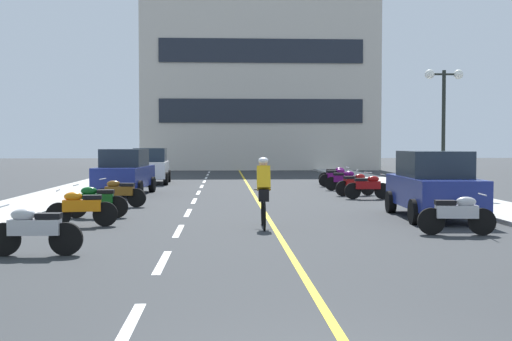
# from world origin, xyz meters

# --- Properties ---
(ground_plane) EXTENTS (140.00, 140.00, 0.00)m
(ground_plane) POSITION_xyz_m (0.00, 21.00, 0.00)
(ground_plane) COLOR #2D3033
(curb_left) EXTENTS (2.40, 72.00, 0.12)m
(curb_left) POSITION_xyz_m (-7.20, 24.00, 0.06)
(curb_left) COLOR #A8A8A3
(curb_left) RESTS_ON ground
(curb_right) EXTENTS (2.40, 72.00, 0.12)m
(curb_right) POSITION_xyz_m (7.20, 24.00, 0.06)
(curb_right) COLOR #A8A8A3
(curb_right) RESTS_ON ground
(lane_dash_0) EXTENTS (0.14, 2.20, 0.01)m
(lane_dash_0) POSITION_xyz_m (-2.00, 2.00, 0.00)
(lane_dash_0) COLOR silver
(lane_dash_0) RESTS_ON ground
(lane_dash_1) EXTENTS (0.14, 2.20, 0.01)m
(lane_dash_1) POSITION_xyz_m (-2.00, 6.00, 0.00)
(lane_dash_1) COLOR silver
(lane_dash_1) RESTS_ON ground
(lane_dash_2) EXTENTS (0.14, 2.20, 0.01)m
(lane_dash_2) POSITION_xyz_m (-2.00, 10.00, 0.00)
(lane_dash_2) COLOR silver
(lane_dash_2) RESTS_ON ground
(lane_dash_3) EXTENTS (0.14, 2.20, 0.01)m
(lane_dash_3) POSITION_xyz_m (-2.00, 14.00, 0.00)
(lane_dash_3) COLOR silver
(lane_dash_3) RESTS_ON ground
(lane_dash_4) EXTENTS (0.14, 2.20, 0.01)m
(lane_dash_4) POSITION_xyz_m (-2.00, 18.00, 0.00)
(lane_dash_4) COLOR silver
(lane_dash_4) RESTS_ON ground
(lane_dash_5) EXTENTS (0.14, 2.20, 0.01)m
(lane_dash_5) POSITION_xyz_m (-2.00, 22.00, 0.00)
(lane_dash_5) COLOR silver
(lane_dash_5) RESTS_ON ground
(lane_dash_6) EXTENTS (0.14, 2.20, 0.01)m
(lane_dash_6) POSITION_xyz_m (-2.00, 26.00, 0.00)
(lane_dash_6) COLOR silver
(lane_dash_6) RESTS_ON ground
(lane_dash_7) EXTENTS (0.14, 2.20, 0.01)m
(lane_dash_7) POSITION_xyz_m (-2.00, 30.00, 0.00)
(lane_dash_7) COLOR silver
(lane_dash_7) RESTS_ON ground
(lane_dash_8) EXTENTS (0.14, 2.20, 0.01)m
(lane_dash_8) POSITION_xyz_m (-2.00, 34.00, 0.00)
(lane_dash_8) COLOR silver
(lane_dash_8) RESTS_ON ground
(lane_dash_9) EXTENTS (0.14, 2.20, 0.01)m
(lane_dash_9) POSITION_xyz_m (-2.00, 38.00, 0.00)
(lane_dash_9) COLOR silver
(lane_dash_9) RESTS_ON ground
(lane_dash_10) EXTENTS (0.14, 2.20, 0.01)m
(lane_dash_10) POSITION_xyz_m (-2.00, 42.00, 0.00)
(lane_dash_10) COLOR silver
(lane_dash_10) RESTS_ON ground
(lane_dash_11) EXTENTS (0.14, 2.20, 0.01)m
(lane_dash_11) POSITION_xyz_m (-2.00, 46.00, 0.00)
(lane_dash_11) COLOR silver
(lane_dash_11) RESTS_ON ground
(centre_line_yellow) EXTENTS (0.12, 66.00, 0.01)m
(centre_line_yellow) POSITION_xyz_m (0.25, 24.00, 0.00)
(centre_line_yellow) COLOR gold
(centre_line_yellow) RESTS_ON ground
(office_building) EXTENTS (18.68, 10.08, 15.32)m
(office_building) POSITION_xyz_m (1.97, 49.98, 7.66)
(office_building) COLOR beige
(office_building) RESTS_ON ground
(street_lamp_mid) EXTENTS (1.46, 0.36, 4.70)m
(street_lamp_mid) POSITION_xyz_m (7.32, 19.08, 3.59)
(street_lamp_mid) COLOR black
(street_lamp_mid) RESTS_ON curb_right
(parked_car_near) EXTENTS (2.07, 4.27, 1.82)m
(parked_car_near) POSITION_xyz_m (4.72, 12.27, 0.92)
(parked_car_near) COLOR black
(parked_car_near) RESTS_ON ground
(parked_car_mid) EXTENTS (2.15, 4.30, 1.82)m
(parked_car_mid) POSITION_xyz_m (-4.91, 21.14, 0.92)
(parked_car_mid) COLOR black
(parked_car_mid) RESTS_ON ground
(parked_car_far) EXTENTS (2.04, 4.26, 1.82)m
(parked_car_far) POSITION_xyz_m (-4.70, 28.52, 0.92)
(parked_car_far) COLOR black
(parked_car_far) RESTS_ON ground
(motorcycle_1) EXTENTS (1.70, 0.60, 0.92)m
(motorcycle_1) POSITION_xyz_m (-4.35, 6.74, 0.47)
(motorcycle_1) COLOR black
(motorcycle_1) RESTS_ON ground
(motorcycle_2) EXTENTS (1.70, 0.60, 0.92)m
(motorcycle_2) POSITION_xyz_m (4.18, 8.99, 0.47)
(motorcycle_2) COLOR black
(motorcycle_2) RESTS_ON ground
(motorcycle_3) EXTENTS (1.70, 0.60, 0.92)m
(motorcycle_3) POSITION_xyz_m (-4.40, 10.86, 0.47)
(motorcycle_3) COLOR black
(motorcycle_3) RESTS_ON ground
(motorcycle_4) EXTENTS (1.70, 0.60, 0.92)m
(motorcycle_4) POSITION_xyz_m (-4.42, 12.76, 0.47)
(motorcycle_4) COLOR black
(motorcycle_4) RESTS_ON ground
(motorcycle_5) EXTENTS (1.70, 0.60, 0.92)m
(motorcycle_5) POSITION_xyz_m (-4.28, 15.84, 0.47)
(motorcycle_5) COLOR black
(motorcycle_5) RESTS_ON ground
(motorcycle_6) EXTENTS (1.70, 0.60, 0.92)m
(motorcycle_6) POSITION_xyz_m (4.31, 18.41, 0.47)
(motorcycle_6) COLOR black
(motorcycle_6) RESTS_ON ground
(motorcycle_7) EXTENTS (1.65, 0.75, 0.92)m
(motorcycle_7) POSITION_xyz_m (4.19, 20.02, 0.47)
(motorcycle_7) COLOR black
(motorcycle_7) RESTS_ON ground
(motorcycle_8) EXTENTS (1.65, 0.77, 0.92)m
(motorcycle_8) POSITION_xyz_m (4.27, 22.73, 0.47)
(motorcycle_8) COLOR black
(motorcycle_8) RESTS_ON ground
(motorcycle_9) EXTENTS (1.70, 0.60, 0.92)m
(motorcycle_9) POSITION_xyz_m (4.39, 25.47, 0.47)
(motorcycle_9) COLOR black
(motorcycle_9) RESTS_ON ground
(motorcycle_10) EXTENTS (1.70, 0.60, 0.92)m
(motorcycle_10) POSITION_xyz_m (4.67, 27.24, 0.47)
(motorcycle_10) COLOR black
(motorcycle_10) RESTS_ON ground
(cyclist_rider) EXTENTS (0.42, 1.77, 1.71)m
(cyclist_rider) POSITION_xyz_m (-0.00, 10.49, 0.89)
(cyclist_rider) COLOR black
(cyclist_rider) RESTS_ON ground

